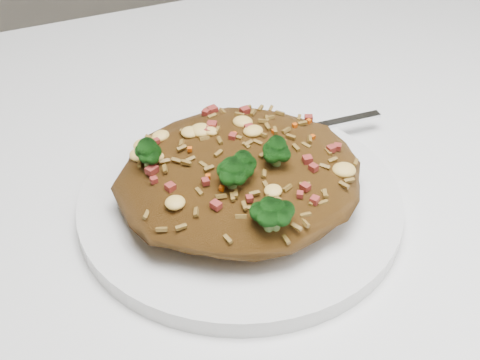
% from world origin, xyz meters
% --- Properties ---
extents(dining_table, '(1.20, 0.80, 0.75)m').
position_xyz_m(dining_table, '(0.00, 0.00, 0.66)').
color(dining_table, white).
rests_on(dining_table, ground).
extents(plate, '(0.24, 0.24, 0.01)m').
position_xyz_m(plate, '(-0.04, 0.02, 0.76)').
color(plate, white).
rests_on(plate, dining_table).
extents(fried_rice, '(0.18, 0.17, 0.06)m').
position_xyz_m(fried_rice, '(-0.04, 0.02, 0.79)').
color(fried_rice, brown).
rests_on(fried_rice, plate).
extents(fork, '(0.16, 0.02, 0.00)m').
position_xyz_m(fork, '(0.04, 0.08, 0.77)').
color(fork, silver).
rests_on(fork, plate).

